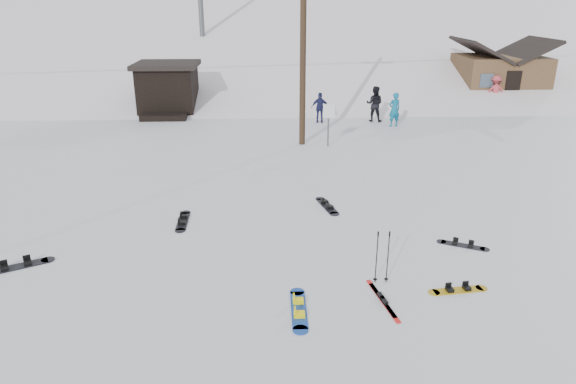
{
  "coord_description": "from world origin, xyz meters",
  "views": [
    {
      "loc": [
        0.46,
        -7.95,
        6.09
      ],
      "look_at": [
        0.97,
        4.36,
        1.4
      ],
      "focal_mm": 32.0,
      "sensor_mm": 36.0,
      "label": 1
    }
  ],
  "objects_px": {
    "cabin": "(499,76)",
    "hero_skis": "(383,300)",
    "utility_pole": "(303,34)",
    "hero_snowboard": "(299,309)"
  },
  "relations": [
    {
      "from": "hero_snowboard",
      "to": "hero_skis",
      "type": "relative_size",
      "value": 1.01
    },
    {
      "from": "cabin",
      "to": "hero_skis",
      "type": "distance_m",
      "value": 25.68
    },
    {
      "from": "hero_snowboard",
      "to": "hero_skis",
      "type": "height_order",
      "value": "hero_snowboard"
    },
    {
      "from": "utility_pole",
      "to": "hero_snowboard",
      "type": "xyz_separation_m",
      "value": [
        -0.94,
        -12.89,
        -4.65
      ]
    },
    {
      "from": "cabin",
      "to": "hero_skis",
      "type": "bearing_deg",
      "value": -118.21
    },
    {
      "from": "cabin",
      "to": "hero_skis",
      "type": "xyz_separation_m",
      "value": [
        -12.12,
        -22.6,
        -1.46
      ]
    },
    {
      "from": "hero_snowboard",
      "to": "cabin",
      "type": "bearing_deg",
      "value": -30.72
    },
    {
      "from": "hero_snowboard",
      "to": "hero_skis",
      "type": "distance_m",
      "value": 1.84
    },
    {
      "from": "utility_pole",
      "to": "hero_snowboard",
      "type": "distance_m",
      "value": 13.74
    },
    {
      "from": "utility_pole",
      "to": "cabin",
      "type": "relative_size",
      "value": 1.67
    }
  ]
}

